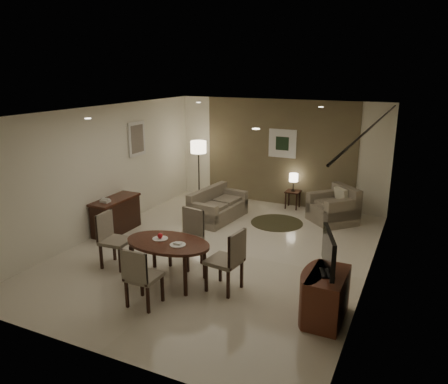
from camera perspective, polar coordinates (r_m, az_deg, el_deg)
The scene contains 31 objects.
room_shell at distance 8.49m, azimuth 0.58°, elevation 1.63°, with size 5.50×7.00×2.70m.
taupe_accent at distance 11.30m, azimuth 7.15°, elevation 5.12°, with size 3.96×0.03×2.70m, color brown.
curtain_wall at distance 7.43m, azimuth 18.36°, elevation -1.54°, with size 0.08×6.70×2.58m, color beige, non-canonical shape.
curtain_rod at distance 7.16m, azimuth 19.29°, elevation 8.59°, with size 0.03×0.03×6.80m, color black.
art_back_frame at distance 11.20m, azimuth 7.64°, elevation 6.31°, with size 0.72×0.03×0.72m, color silver.
art_back_canvas at distance 11.19m, azimuth 7.62°, elevation 6.29°, with size 0.34×0.01×0.34m, color black.
art_left_frame at distance 10.43m, azimuth -11.32°, elevation 6.82°, with size 0.03×0.60×0.80m, color silver.
art_left_canvas at distance 10.42m, azimuth -11.25°, elevation 6.82°, with size 0.01×0.46×0.64m, color gray.
downlight_nl at distance 7.19m, azimuth -17.36°, elevation 9.15°, with size 0.10×0.10×0.01m, color white.
downlight_nr at distance 5.70m, azimuth 4.20°, elevation 8.22°, with size 0.10×0.10×0.01m, color white.
downlight_fl at distance 10.13m, azimuth -3.37°, elevation 11.60°, with size 0.10×0.10×0.01m, color white.
downlight_fr at distance 9.14m, azimuth 12.54°, elevation 10.78°, with size 0.10×0.10×0.01m, color white.
console_desk at distance 9.72m, azimuth -13.93°, elevation -2.97°, with size 0.48×1.20×0.75m, color #492417, non-canonical shape.
telephone at distance 9.38m, azimuth -15.24°, elevation -1.03°, with size 0.20×0.14×0.09m, color white, non-canonical shape.
tv_cabinet at distance 6.46m, azimuth 13.29°, elevation -13.17°, with size 0.48×0.90×0.70m, color brown, non-canonical shape.
flat_tv at distance 6.17m, azimuth 13.50°, elevation -7.69°, with size 0.06×0.88×0.60m, color black, non-canonical shape.
dining_table at distance 7.40m, azimuth -7.26°, elevation -8.97°, with size 1.48×0.92×0.69m, color #492417, non-canonical shape.
chair_near at distance 6.70m, azimuth -10.41°, elevation -10.70°, with size 0.46×0.46×0.94m, color gray, non-canonical shape.
chair_far at distance 7.86m, azimuth -5.05°, elevation -6.11°, with size 0.49×0.49×1.01m, color gray, non-canonical shape.
chair_left at distance 8.02m, azimuth -13.91°, elevation -6.16°, with size 0.48×0.48×0.98m, color gray, non-canonical shape.
chair_right at distance 6.99m, azimuth 0.01°, elevation -8.87°, with size 0.50×0.50×1.03m, color gray, non-canonical shape.
plate_a at distance 7.39m, azimuth -8.33°, elevation -6.05°, with size 0.26×0.26×0.02m, color white.
plate_b at distance 7.11m, azimuth -6.06°, elevation -6.87°, with size 0.26×0.26×0.02m, color white.
fruit_apple at distance 7.37m, azimuth -8.35°, elevation -5.67°, with size 0.09×0.09×0.09m, color red.
napkin at distance 7.10m, azimuth -6.07°, elevation -6.70°, with size 0.12×0.08×0.03m, color white.
round_rug at distance 10.15m, azimuth 6.90°, elevation -3.99°, with size 1.19×1.19×0.01m, color #403D24.
sofa at distance 10.21m, azimuth -0.75°, elevation -1.66°, with size 0.76×1.53×0.72m, color gray, non-canonical shape.
armchair at distance 10.31m, azimuth 14.05°, elevation -1.67°, with size 0.93×0.88×0.83m, color gray, non-canonical shape.
side_table at distance 11.21m, azimuth 8.96°, elevation -0.97°, with size 0.35×0.35×0.45m, color black, non-canonical shape.
table_lamp at distance 11.08m, azimuth 9.06°, elevation 1.38°, with size 0.22×0.22×0.50m, color #FFEAC1, non-canonical shape.
floor_lamp at distance 11.54m, azimuth -3.31°, elevation 2.70°, with size 0.41×0.41×1.62m, color #FFE5B7, non-canonical shape.
Camera 1 is at (3.43, -7.07, 3.45)m, focal length 35.00 mm.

